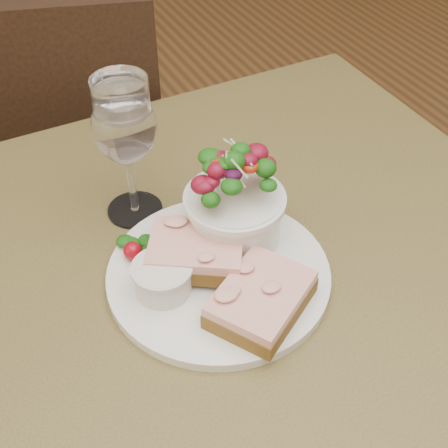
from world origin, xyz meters
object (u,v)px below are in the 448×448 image
sandwich_front (261,299)px  ramekin (162,277)px  chair_far (76,230)px  wine_glass (125,130)px  sandwich_back (196,251)px  salad_bowl (235,197)px  dinner_plate (219,274)px  cafe_table (245,333)px

sandwich_front → ramekin: ramekin is taller
chair_far → wine_glass: (-0.00, -0.50, 0.58)m
sandwich_front → ramekin: bearing=106.6°
sandwich_back → salad_bowl: (0.06, 0.02, 0.04)m
sandwich_front → ramekin: (-0.08, 0.07, 0.00)m
chair_far → ramekin: bearing=105.5°
wine_glass → chair_far: bearing=89.8°
dinner_plate → salad_bowl: 0.09m
sandwich_front → sandwich_back: size_ratio=1.04×
chair_far → sandwich_back: bearing=109.8°
cafe_table → chair_far: chair_far is taller
cafe_table → salad_bowl: bearing=75.4°
sandwich_back → wine_glass: (-0.02, 0.13, 0.09)m
chair_far → dinner_plate: (0.04, -0.65, 0.46)m
salad_bowl → chair_far: bearing=97.8°
chair_far → sandwich_front: 0.87m
dinner_plate → salad_bowl: (0.04, 0.04, 0.07)m
ramekin → salad_bowl: (0.11, 0.04, 0.04)m
sandwich_back → ramekin: (-0.05, -0.02, -0.00)m
sandwich_back → wine_glass: 0.16m
chair_far → cafe_table: bearing=113.6°
sandwich_front → wine_glass: (-0.06, 0.22, 0.10)m
salad_bowl → wine_glass: wine_glass is taller
dinner_plate → wine_glass: bearing=105.6°
sandwich_front → salad_bowl: size_ratio=1.07×
cafe_table → salad_bowl: 0.18m
wine_glass → dinner_plate: bearing=-74.4°
salad_bowl → ramekin: bearing=-159.6°
ramekin → wine_glass: wine_glass is taller
chair_far → wine_glass: wine_glass is taller
ramekin → sandwich_front: bearing=-41.9°
sandwich_front → sandwich_back: sandwich_back is taller
cafe_table → sandwich_back: 0.15m
chair_far → dinner_plate: chair_far is taller
sandwich_back → wine_glass: size_ratio=0.75×
dinner_plate → sandwich_front: (0.02, -0.07, 0.02)m
salad_bowl → wine_glass: (-0.09, 0.11, 0.05)m
cafe_table → ramekin: size_ratio=13.00×
dinner_plate → ramekin: (-0.07, 0.00, 0.03)m
dinner_plate → wine_glass: wine_glass is taller
ramekin → sandwich_back: bearing=18.5°
chair_far → sandwich_back: size_ratio=6.88×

